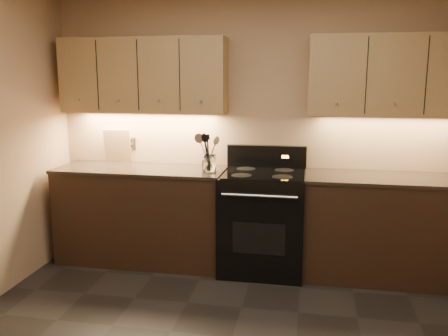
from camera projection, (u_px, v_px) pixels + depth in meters
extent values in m
cube|color=tan|center=(259.00, 128.00, 4.56)|extent=(4.00, 0.04, 2.60)
cube|color=black|center=(143.00, 216.00, 4.63)|extent=(1.60, 0.60, 0.90)
cube|color=#382E24|center=(141.00, 169.00, 4.54)|extent=(1.62, 0.62, 0.03)
cube|color=black|center=(386.00, 229.00, 4.23)|extent=(1.44, 0.60, 0.90)
cube|color=#382E24|center=(389.00, 179.00, 4.14)|extent=(1.46, 0.62, 0.03)
cube|color=black|center=(263.00, 222.00, 4.40)|extent=(0.76, 0.65, 0.92)
cube|color=black|center=(263.00, 173.00, 4.31)|extent=(0.70, 0.60, 0.01)
cube|color=black|center=(267.00, 157.00, 4.56)|extent=(0.76, 0.07, 0.22)
cube|color=orange|center=(285.00, 157.00, 4.49)|extent=(0.06, 0.00, 0.03)
cylinder|color=silver|center=(259.00, 196.00, 4.00)|extent=(0.65, 0.02, 0.02)
cube|color=black|center=(259.00, 239.00, 4.09)|extent=(0.46, 0.00, 0.28)
cylinder|color=black|center=(241.00, 175.00, 4.19)|extent=(0.18, 0.18, 0.00)
cylinder|color=black|center=(282.00, 177.00, 4.13)|extent=(0.18, 0.18, 0.00)
cylinder|color=black|center=(246.00, 169.00, 4.48)|extent=(0.18, 0.18, 0.00)
cylinder|color=black|center=(284.00, 170.00, 4.42)|extent=(0.18, 0.18, 0.00)
cube|color=#A38451|center=(143.00, 75.00, 4.51)|extent=(1.60, 0.30, 0.70)
cube|color=#A38451|center=(393.00, 75.00, 4.11)|extent=(1.44, 0.30, 0.70)
cube|color=#B2B5BA|center=(132.00, 143.00, 4.82)|extent=(0.08, 0.01, 0.12)
cylinder|color=white|center=(209.00, 163.00, 4.35)|extent=(0.17, 0.17, 0.16)
cylinder|color=white|center=(209.00, 171.00, 4.36)|extent=(0.13, 0.13, 0.02)
cube|color=tan|center=(118.00, 146.00, 4.82)|extent=(0.28, 0.11, 0.34)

